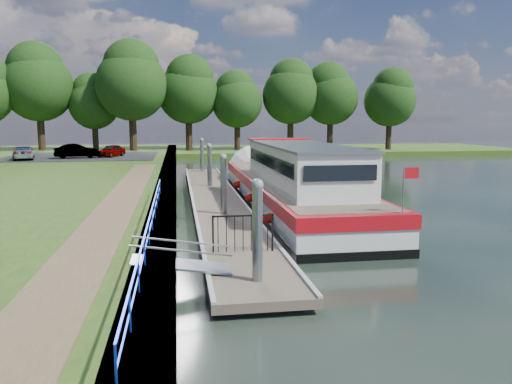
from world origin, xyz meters
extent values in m
plane|color=black|center=(0.00, 0.00, 0.00)|extent=(160.00, 160.00, 0.00)
cube|color=#473D2D|center=(-2.55, 15.00, 0.39)|extent=(1.10, 90.00, 0.78)
cube|color=#2D4B15|center=(12.00, 52.00, 0.30)|extent=(60.00, 18.00, 0.60)
cube|color=brown|center=(-4.40, 8.00, 0.80)|extent=(1.60, 40.00, 0.05)
cube|color=black|center=(-11.00, 38.00, 0.81)|extent=(14.00, 12.00, 0.06)
cube|color=#0C2DBF|center=(-2.75, 3.00, 1.48)|extent=(0.04, 18.00, 0.04)
cube|color=#0C2DBF|center=(-2.75, 3.00, 1.12)|extent=(0.03, 18.00, 0.03)
cylinder|color=#0C2DBF|center=(-2.75, -6.00, 1.14)|extent=(0.04, 0.04, 0.72)
cylinder|color=#0C2DBF|center=(-2.75, -4.00, 1.14)|extent=(0.04, 0.04, 0.72)
cylinder|color=#0C2DBF|center=(-2.75, -2.00, 1.14)|extent=(0.04, 0.04, 0.72)
cylinder|color=#0C2DBF|center=(-2.75, 0.00, 1.14)|extent=(0.04, 0.04, 0.72)
cylinder|color=#0C2DBF|center=(-2.75, 2.00, 1.14)|extent=(0.04, 0.04, 0.72)
cylinder|color=#0C2DBF|center=(-2.75, 4.00, 1.14)|extent=(0.04, 0.04, 0.72)
cylinder|color=#0C2DBF|center=(-2.75, 6.00, 1.14)|extent=(0.04, 0.04, 0.72)
cylinder|color=#0C2DBF|center=(-2.75, 8.00, 1.14)|extent=(0.04, 0.04, 0.72)
cylinder|color=#0C2DBF|center=(-2.75, 10.00, 1.14)|extent=(0.04, 0.04, 0.72)
cylinder|color=#0C2DBF|center=(-2.75, 12.00, 1.14)|extent=(0.04, 0.04, 0.72)
cube|color=brown|center=(0.00, 13.00, 0.28)|extent=(2.50, 30.00, 0.24)
cube|color=#9EA0A3|center=(0.00, 1.00, 0.05)|extent=(2.30, 5.00, 0.30)
cube|color=#9EA0A3|center=(0.00, 9.00, 0.05)|extent=(2.30, 5.00, 0.30)
cube|color=#9EA0A3|center=(0.00, 17.00, 0.05)|extent=(2.30, 5.00, 0.30)
cube|color=#9EA0A3|center=(0.00, 25.00, 0.05)|extent=(2.30, 5.00, 0.30)
cube|color=#9EA0A3|center=(1.19, 13.00, 0.43)|extent=(0.12, 30.00, 0.06)
cube|color=#9EA0A3|center=(-1.19, 13.00, 0.43)|extent=(0.12, 30.00, 0.06)
cylinder|color=gray|center=(0.00, -0.50, 1.10)|extent=(0.26, 0.26, 3.40)
sphere|color=gray|center=(0.00, -0.50, 2.80)|extent=(0.30, 0.30, 0.30)
cylinder|color=gray|center=(0.00, 8.50, 1.10)|extent=(0.26, 0.26, 3.40)
sphere|color=gray|center=(0.00, 8.50, 2.80)|extent=(0.30, 0.30, 0.30)
cylinder|color=gray|center=(0.00, 17.50, 1.10)|extent=(0.26, 0.26, 3.40)
sphere|color=gray|center=(0.00, 17.50, 2.80)|extent=(0.30, 0.30, 0.30)
cylinder|color=gray|center=(0.00, 26.50, 1.10)|extent=(0.26, 0.26, 3.40)
sphere|color=gray|center=(0.00, 26.50, 2.80)|extent=(0.30, 0.30, 0.30)
cube|color=#A5A8AD|center=(-1.85, 0.50, 0.60)|extent=(2.58, 1.00, 0.43)
cube|color=#A5A8AD|center=(-1.85, 0.02, 1.10)|extent=(2.58, 0.04, 0.41)
cube|color=#A5A8AD|center=(-1.85, 0.98, 1.10)|extent=(2.58, 0.04, 0.41)
cube|color=black|center=(-0.90, 2.20, 0.98)|extent=(0.05, 0.05, 1.15)
cube|color=black|center=(0.90, 2.20, 0.98)|extent=(0.05, 0.05, 1.15)
cube|color=black|center=(0.00, 2.20, 1.52)|extent=(1.85, 0.05, 0.05)
cube|color=black|center=(-0.75, 2.20, 0.98)|extent=(0.02, 0.02, 1.10)
cube|color=black|center=(-0.50, 2.20, 0.98)|extent=(0.02, 0.02, 1.10)
cube|color=black|center=(-0.25, 2.20, 0.98)|extent=(0.02, 0.02, 1.10)
cube|color=black|center=(0.00, 2.20, 0.98)|extent=(0.02, 0.02, 1.10)
cube|color=black|center=(0.25, 2.20, 0.98)|extent=(0.02, 0.02, 1.10)
cube|color=black|center=(0.50, 2.20, 0.98)|extent=(0.02, 0.02, 1.10)
cube|color=black|center=(0.75, 2.20, 0.98)|extent=(0.02, 0.02, 1.10)
cube|color=black|center=(3.60, 12.01, 0.02)|extent=(4.00, 20.00, 0.55)
cube|color=silver|center=(3.60, 12.01, 0.62)|extent=(3.96, 19.90, 0.65)
cube|color=#AF0C14|center=(3.60, 12.01, 1.18)|extent=(4.04, 20.00, 0.48)
cube|color=brown|center=(3.60, 12.01, 1.42)|extent=(3.68, 19.20, 0.04)
cone|color=silver|center=(3.60, 22.41, 0.55)|extent=(4.00, 1.50, 4.00)
cube|color=silver|center=(3.60, 9.51, 2.30)|extent=(3.00, 11.00, 1.75)
cube|color=gray|center=(3.60, 9.51, 3.22)|extent=(3.10, 11.20, 0.10)
cube|color=black|center=(2.08, 9.51, 2.55)|extent=(0.04, 10.00, 0.55)
cube|color=black|center=(5.12, 9.51, 2.55)|extent=(0.04, 10.00, 0.55)
cube|color=black|center=(3.60, 15.06, 2.55)|extent=(2.60, 0.04, 0.55)
cube|color=black|center=(3.60, 3.96, 2.55)|extent=(2.60, 0.04, 0.55)
cube|color=#AF0C14|center=(3.60, 14.71, 3.30)|extent=(3.20, 1.60, 0.06)
cylinder|color=gray|center=(5.10, 2.31, 2.15)|extent=(0.05, 0.05, 1.50)
cube|color=#AF0C14|center=(5.35, 2.31, 2.70)|extent=(0.50, 0.02, 0.35)
sphere|color=red|center=(1.48, 6.01, 0.65)|extent=(0.44, 0.44, 0.44)
sphere|color=red|center=(1.48, 11.01, 0.65)|extent=(0.44, 0.44, 0.44)
sphere|color=red|center=(1.48, 16.01, 0.65)|extent=(0.44, 0.44, 0.44)
imported|color=#594C47|center=(2.40, 4.98, 2.30)|extent=(0.48, 0.67, 1.72)
cylinder|color=#332316|center=(-17.49, 49.36, 2.70)|extent=(0.83, 0.83, 4.21)
sphere|color=black|center=(-17.49, 49.36, 8.08)|extent=(7.95, 7.95, 7.95)
sphere|color=black|center=(-17.71, 49.47, 10.07)|extent=(6.31, 6.31, 6.31)
cylinder|color=#332316|center=(-11.50, 49.87, 2.15)|extent=(0.70, 0.70, 3.10)
sphere|color=black|center=(-11.50, 49.87, 6.11)|extent=(5.85, 5.85, 5.85)
sphere|color=black|center=(-11.67, 50.04, 7.57)|extent=(4.65, 4.65, 4.65)
cylinder|color=#332316|center=(-6.89, 47.36, 2.75)|extent=(0.84, 0.84, 4.29)
sphere|color=black|center=(-6.89, 47.36, 8.23)|extent=(8.10, 8.10, 8.10)
sphere|color=black|center=(-6.84, 47.51, 10.25)|extent=(6.44, 6.44, 6.44)
cylinder|color=#332316|center=(-0.41, 49.36, 2.52)|extent=(0.79, 0.79, 3.83)
sphere|color=black|center=(-0.41, 49.36, 7.42)|extent=(7.24, 7.24, 7.24)
sphere|color=black|center=(-0.22, 49.13, 9.23)|extent=(5.75, 5.75, 5.75)
cylinder|color=#332316|center=(5.49, 49.09, 2.23)|extent=(0.72, 0.72, 3.26)
sphere|color=black|center=(5.49, 49.09, 6.40)|extent=(6.16, 6.16, 6.16)
sphere|color=black|center=(5.30, 49.34, 7.93)|extent=(4.89, 4.89, 4.89)
cylinder|color=#332316|center=(12.25, 49.38, 2.49)|extent=(0.78, 0.78, 3.77)
sphere|color=black|center=(12.25, 49.38, 7.31)|extent=(7.13, 7.13, 7.13)
sphere|color=black|center=(12.38, 49.62, 9.09)|extent=(5.66, 5.66, 5.66)
cylinder|color=#332316|center=(17.42, 49.40, 2.42)|extent=(0.77, 0.77, 3.65)
sphere|color=black|center=(17.42, 49.40, 7.09)|extent=(6.89, 6.89, 6.89)
sphere|color=black|center=(17.07, 49.41, 8.81)|extent=(5.47, 5.47, 5.47)
cylinder|color=#332316|center=(24.52, 47.52, 2.30)|extent=(0.74, 0.74, 3.41)
sphere|color=black|center=(24.52, 47.52, 6.66)|extent=(6.43, 6.43, 6.43)
sphere|color=black|center=(24.75, 47.30, 8.26)|extent=(5.11, 5.11, 5.11)
imported|color=#999999|center=(-8.09, 36.88, 1.41)|extent=(2.66, 3.66, 1.16)
imported|color=#999999|center=(-10.99, 35.49, 1.48)|extent=(4.13, 2.09, 1.30)
imported|color=#999999|center=(-15.34, 34.64, 1.45)|extent=(2.67, 4.52, 1.23)
camera|label=1|loc=(-1.90, -12.28, 4.37)|focal=35.00mm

